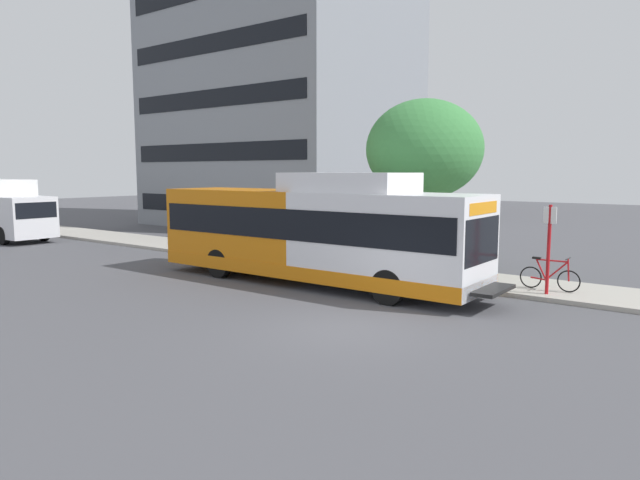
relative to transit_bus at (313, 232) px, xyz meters
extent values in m
plane|color=#4C4C51|center=(-3.69, 4.05, -1.70)|extent=(120.00, 120.00, 0.00)
cube|color=#A8A399|center=(3.31, 2.05, -1.63)|extent=(3.00, 56.00, 0.14)
cube|color=white|center=(0.00, -2.82, -0.02)|extent=(2.54, 5.80, 2.73)
cube|color=orange|center=(0.00, 2.98, -0.02)|extent=(2.54, 5.80, 2.73)
cube|color=orange|center=(0.00, 0.08, -1.16)|extent=(2.57, 11.60, 0.44)
cube|color=black|center=(0.00, 0.08, 0.35)|extent=(2.58, 11.25, 0.96)
cube|color=black|center=(0.00, -5.68, 0.15)|extent=(2.34, 0.10, 1.24)
cube|color=orange|center=(0.00, -5.69, 1.02)|extent=(1.90, 0.08, 0.32)
cube|color=white|center=(0.00, -1.37, 1.65)|extent=(2.16, 4.06, 0.60)
cube|color=black|center=(0.00, -6.07, -1.15)|extent=(1.78, 0.60, 0.10)
cylinder|color=black|center=(-1.13, -3.51, -1.20)|extent=(0.30, 1.00, 1.00)
cylinder|color=black|center=(1.13, -3.51, -1.20)|extent=(0.30, 1.00, 1.00)
cylinder|color=black|center=(-1.13, 3.27, -1.20)|extent=(0.30, 1.00, 1.00)
cylinder|color=black|center=(1.13, 3.27, -1.20)|extent=(0.30, 1.00, 1.00)
cylinder|color=red|center=(2.32, -6.80, -0.26)|extent=(0.10, 0.10, 2.60)
cube|color=white|center=(2.30, -6.80, 0.74)|extent=(0.04, 0.36, 0.48)
torus|color=black|center=(2.93, -7.26, -1.23)|extent=(0.04, 0.66, 0.66)
torus|color=black|center=(2.93, -6.16, -1.23)|extent=(0.04, 0.66, 0.66)
cylinder|color=#B2191E|center=(2.93, -6.91, -0.96)|extent=(0.05, 0.64, 0.64)
cylinder|color=#B2191E|center=(2.93, -6.46, -0.96)|extent=(0.05, 0.34, 0.62)
cylinder|color=#B2191E|center=(2.93, -6.76, -0.66)|extent=(0.05, 0.90, 0.05)
cylinder|color=#B2191E|center=(2.93, -6.38, -1.25)|extent=(0.05, 0.45, 0.08)
cylinder|color=#B2191E|center=(2.93, -7.23, -0.90)|extent=(0.05, 0.10, 0.67)
cylinder|color=black|center=(2.93, -7.21, -0.56)|extent=(0.52, 0.03, 0.03)
cube|color=black|center=(2.93, -6.31, -0.62)|extent=(0.12, 0.24, 0.06)
cylinder|color=#4C3823|center=(4.02, -1.92, -0.18)|extent=(0.28, 0.28, 2.78)
ellipsoid|color=#3D8442|center=(4.02, -1.92, 2.77)|extent=(4.16, 4.16, 3.54)
cube|color=silver|center=(-0.50, 18.14, -0.35)|extent=(2.30, 2.00, 2.10)
cube|color=black|center=(-0.50, 17.17, 0.05)|extent=(2.07, 0.08, 0.80)
cylinder|color=black|center=(-1.53, 18.58, -1.24)|extent=(0.26, 0.92, 0.92)
cylinder|color=black|center=(0.53, 18.58, -1.24)|extent=(0.26, 0.92, 0.92)
cylinder|color=black|center=(0.53, 22.72, -1.24)|extent=(0.26, 0.92, 0.92)
cube|color=gray|center=(16.15, 15.25, 12.90)|extent=(12.90, 15.95, 29.21)
cube|color=black|center=(16.15, 15.25, -0.08)|extent=(12.96, 14.68, 1.10)
cube|color=black|center=(16.15, 15.25, 3.16)|extent=(12.96, 14.68, 1.10)
cube|color=black|center=(16.15, 15.25, 6.41)|extent=(12.96, 14.68, 1.10)
cube|color=black|center=(16.15, 15.25, 9.66)|extent=(12.96, 14.68, 1.10)
cube|color=black|center=(16.15, 15.25, 12.90)|extent=(12.96, 14.68, 1.10)
camera|label=1|loc=(-14.65, -11.33, 1.98)|focal=31.96mm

